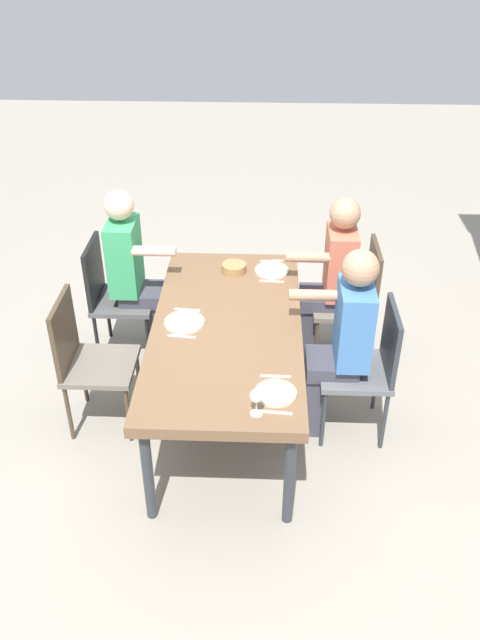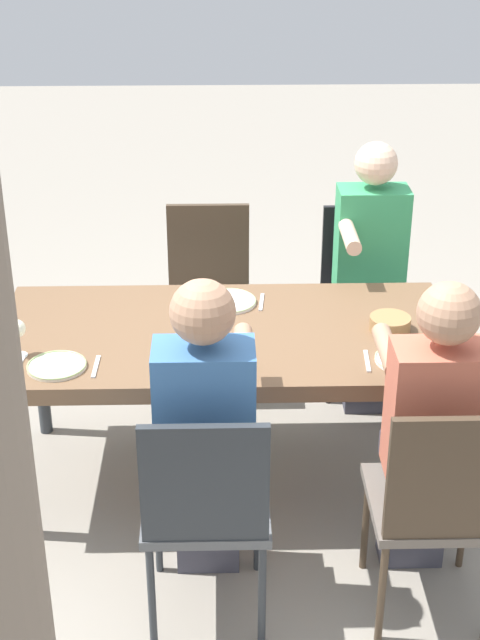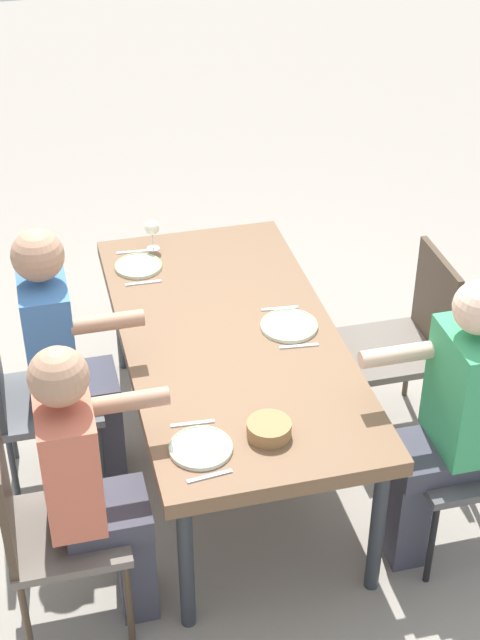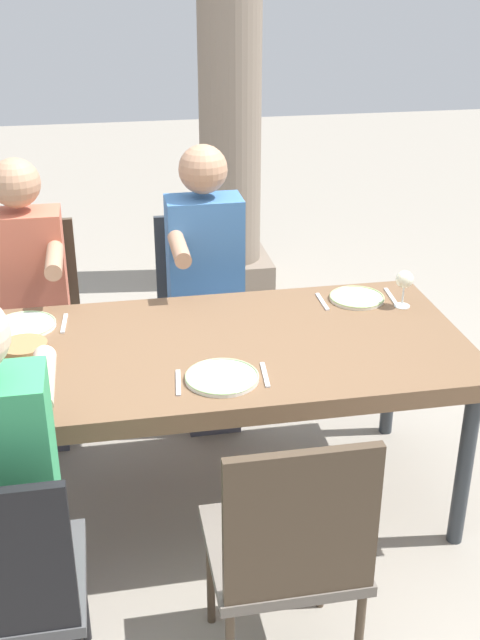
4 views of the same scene
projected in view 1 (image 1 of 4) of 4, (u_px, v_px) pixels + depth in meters
ground_plane at (228, 414)px, 4.40m from camera, size 16.00×16.00×0.00m
dining_table at (227, 333)px, 4.03m from camera, size 1.90×0.93×0.73m
chair_west_north at (355, 296)px, 4.67m from camera, size 0.44×0.44×0.93m
chair_west_south at (112, 292)px, 4.74m from camera, size 0.44×0.44×0.92m
chair_mid_north at (368, 363)px, 4.01m from camera, size 0.44×0.44×0.92m
chair_mid_south at (86, 356)px, 4.07m from camera, size 0.44×0.44×0.93m
diner_woman_green at (330, 277)px, 4.59m from camera, size 0.35×0.50×1.28m
diner_man_white at (342, 339)px, 3.92m from camera, size 0.35×0.50×1.30m
diner_guest_third at (135, 271)px, 4.63m from camera, size 0.35×0.49×1.31m
plate_0 at (272, 270)px, 4.56m from camera, size 0.24×0.24×0.02m
fork_0 at (272, 261)px, 4.69m from camera, size 0.03×0.17×0.01m
spoon_0 at (272, 281)px, 4.44m from camera, size 0.03×0.17×0.01m
plate_1 at (184, 322)px, 4.01m from camera, size 0.25×0.25×0.02m
fork_1 at (187, 310)px, 4.13m from camera, size 0.03×0.17×0.01m
spoon_1 at (182, 336)px, 3.88m from camera, size 0.03×0.17×0.01m
plate_2 at (276, 393)px, 3.43m from camera, size 0.23×0.23×0.02m
wine_glass_2 at (256, 397)px, 3.24m from camera, size 0.07×0.07×0.16m
fork_2 at (275, 376)px, 3.56m from camera, size 0.02×0.17×0.01m
spoon_2 at (276, 412)px, 3.31m from camera, size 0.03×0.17×0.01m
bread_basket at (234, 268)px, 4.54m from camera, size 0.17×0.17×0.06m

